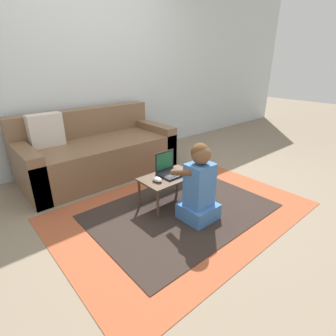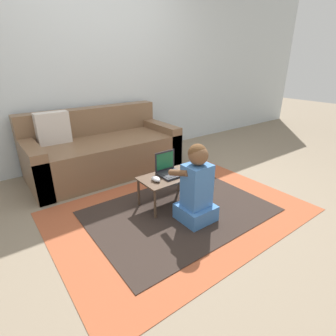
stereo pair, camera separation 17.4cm
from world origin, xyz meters
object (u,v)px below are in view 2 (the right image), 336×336
computer_mouse (156,179)px  couch (102,150)px  person_seated (196,188)px  laptop_desk (168,180)px  laptop (170,171)px

computer_mouse → couch: bearing=90.5°
person_seated → couch: bearing=97.1°
laptop_desk → laptop: size_ratio=2.39×
computer_mouse → person_seated: size_ratio=0.16×
couch → laptop: size_ratio=7.82×
couch → laptop_desk: 1.18m
laptop_desk → laptop: 0.09m
couch → laptop: (0.20, -1.14, 0.06)m
couch → laptop_desk: (0.16, -1.17, -0.01)m
laptop_desk → couch: bearing=98.0°
couch → computer_mouse: (0.01, -1.18, 0.05)m
laptop → computer_mouse: size_ratio=2.04×
computer_mouse → laptop: bearing=13.3°
person_seated → computer_mouse: bearing=117.3°
laptop → person_seated: (-0.01, -0.40, -0.02)m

